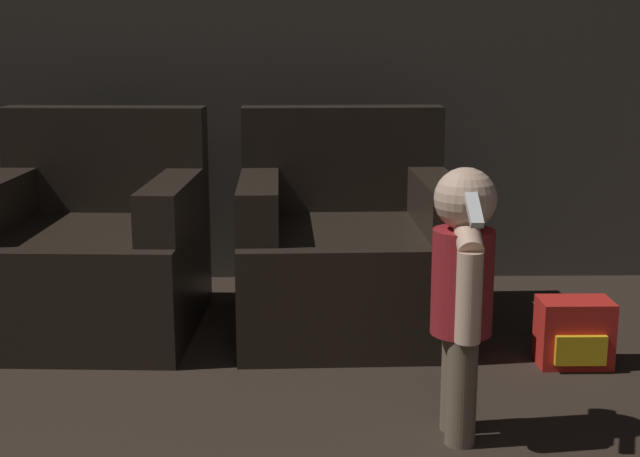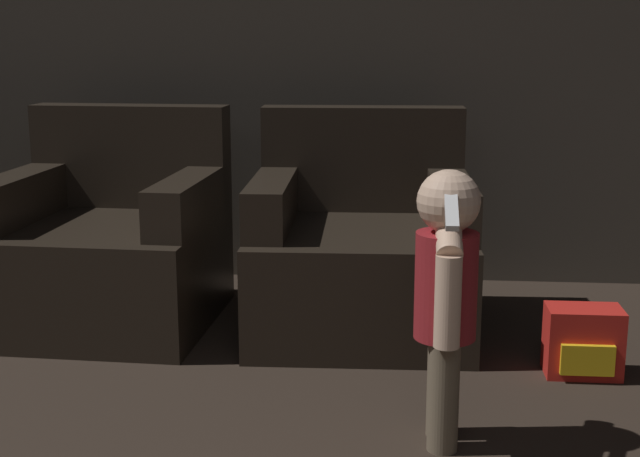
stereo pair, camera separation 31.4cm
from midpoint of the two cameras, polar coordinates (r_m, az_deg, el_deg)
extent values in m
cube|color=#51493F|center=(4.42, -1.64, 13.43)|extent=(8.40, 0.05, 2.60)
cube|color=black|center=(3.87, -16.91, -3.14)|extent=(0.93, 0.95, 0.44)
cube|color=black|center=(4.13, -15.68, 4.31)|extent=(0.90, 0.20, 0.46)
cube|color=black|center=(3.69, -11.84, 1.54)|extent=(0.19, 0.76, 0.20)
cube|color=black|center=(3.72, -0.62, -3.20)|extent=(0.92, 0.94, 0.44)
cube|color=black|center=(3.99, -0.83, 4.52)|extent=(0.90, 0.19, 0.46)
cube|color=black|center=(3.65, -6.39, 1.61)|extent=(0.18, 0.75, 0.20)
cube|color=black|center=(3.68, 5.08, 1.71)|extent=(0.18, 0.75, 0.20)
cylinder|color=brown|center=(2.82, 5.53, -9.60)|extent=(0.09, 0.09, 0.34)
cylinder|color=brown|center=(2.73, 5.76, -10.41)|extent=(0.09, 0.09, 0.34)
cylinder|color=maroon|center=(2.67, 5.79, -3.46)|extent=(0.19, 0.19, 0.32)
sphere|color=beige|center=(2.61, 5.91, 1.88)|extent=(0.19, 0.19, 0.19)
cylinder|color=beige|center=(2.56, 6.07, -4.45)|extent=(0.08, 0.08, 0.27)
cylinder|color=beige|center=(2.62, 5.90, 0.50)|extent=(0.08, 0.27, 0.20)
cube|color=white|center=(2.49, 6.25, 1.46)|extent=(0.04, 0.16, 0.10)
cube|color=red|center=(3.44, 13.45, -6.52)|extent=(0.27, 0.17, 0.25)
cube|color=yellow|center=(3.37, 13.81, -7.64)|extent=(0.19, 0.02, 0.11)
camera|label=1|loc=(0.16, -92.86, -0.63)|focal=50.00mm
camera|label=2|loc=(0.16, 87.14, 0.63)|focal=50.00mm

